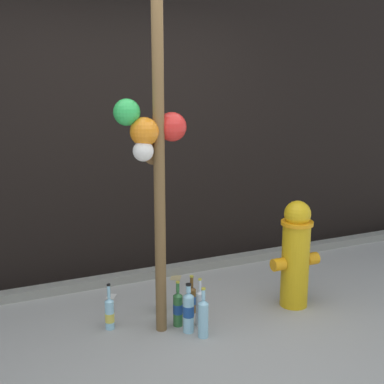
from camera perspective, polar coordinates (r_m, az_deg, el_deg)
The scene contains 14 objects.
ground_plane at distance 3.45m, azimuth 0.75°, elevation -18.86°, with size 14.00×14.00×0.00m, color #9E9B93.
building_wall at distance 4.68m, azimuth -9.03°, elevation 13.13°, with size 10.00×0.20×3.72m.
curb_strip at distance 4.68m, azimuth -7.09°, elevation -9.63°, with size 8.00×0.12×0.08m, color gray.
memorial_post at distance 3.39m, azimuth -4.39°, elevation 11.61°, with size 0.64×0.32×2.98m.
fire_hydrant at distance 4.11m, azimuth 11.83°, elevation -6.93°, with size 0.43×0.26×0.88m.
bottle_0 at distance 3.71m, azimuth -0.40°, elevation -13.53°, with size 0.08×0.08×0.38m.
bottle_1 at distance 3.65m, azimuth 1.31°, elevation -14.20°, with size 0.07×0.07×0.38m.
bottle_2 at distance 3.82m, azimuth -1.63°, elevation -13.20°, with size 0.07×0.07×0.35m.
bottle_3 at distance 4.04m, azimuth -3.72°, elevation -11.85°, with size 0.06×0.06×0.33m.
bottle_4 at distance 3.83m, azimuth -9.45°, elevation -13.58°, with size 0.07×0.07×0.35m.
bottle_5 at distance 4.02m, azimuth -0.04°, elevation -12.16°, with size 0.07×0.07×0.31m.
bottle_6 at distance 3.81m, azimuth 0.91°, elevation -13.03°, with size 0.06×0.06×0.37m.
litter_1 at distance 4.40m, azimuth -9.25°, elevation -11.72°, with size 0.07×0.10×0.01m, color silver.
litter_2 at distance 4.72m, azimuth -1.89°, elevation -9.81°, with size 0.12×0.10×0.01m, color tan.
Camera 1 is at (-1.25, -2.67, 1.79)m, focal length 46.40 mm.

